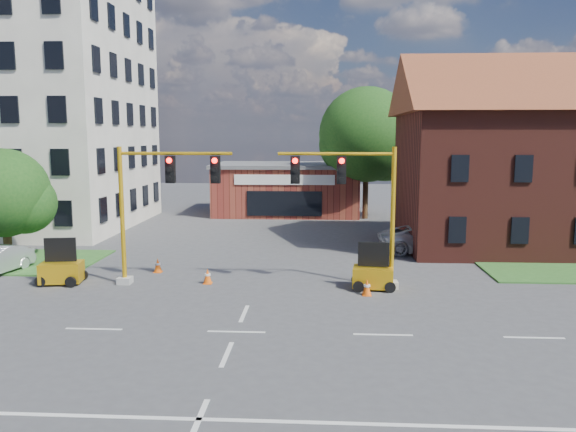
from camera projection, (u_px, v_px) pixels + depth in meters
The scene contains 15 objects.
ground at pixel (236, 332), 19.24m from camera, with size 120.00×120.00×0.00m, color #404042.
lane_markings at pixel (221, 367), 16.28m from camera, with size 60.00×36.00×0.01m, color silver, non-canonical shape.
office_block at pixel (5, 85), 40.55m from camera, with size 18.40×15.40×20.60m.
brick_shop at pixel (287, 188), 48.56m from camera, with size 12.40×8.40×4.30m.
tree_large at pixel (371, 138), 44.69m from camera, with size 7.95×7.57×10.53m.
tree_nw_front at pixel (9, 196), 29.97m from camera, with size 4.97×4.74×6.02m.
signal_mast_west at pixel (158, 198), 24.86m from camera, with size 5.30×0.60×6.20m.
signal_mast_east at pixel (355, 200), 24.36m from camera, with size 5.30×0.60×6.20m.
trailer_west at pixel (62, 270), 25.43m from camera, with size 1.94×1.45×2.02m.
trailer_east at pixel (373, 275), 24.59m from camera, with size 1.86×1.36×1.98m.
cone_a at pixel (208, 276), 25.47m from camera, with size 0.40×0.40×0.70m.
cone_b at pixel (158, 266), 27.58m from camera, with size 0.40×0.40×0.70m.
cone_c at pixel (367, 288), 23.60m from camera, with size 0.40×0.40×0.70m.
cone_d at pixel (381, 280), 24.90m from camera, with size 0.40×0.40×0.70m.
pickup_white at pixel (429, 239), 32.28m from camera, with size 2.61×5.65×1.57m, color silver.
Camera 1 is at (2.83, -18.35, 6.68)m, focal length 35.00 mm.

